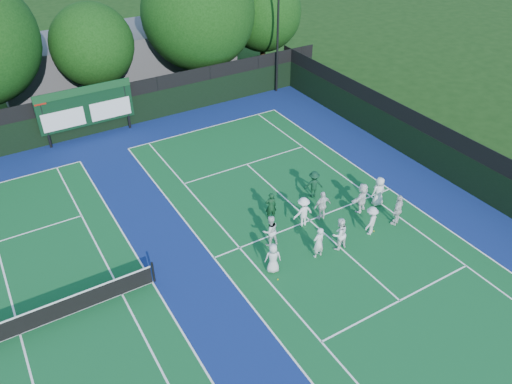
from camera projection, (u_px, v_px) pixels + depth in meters
ground at (322, 231)px, 24.74m from camera, size 120.00×120.00×0.00m
court_apron at (204, 262)px, 22.90m from camera, size 34.00×32.00×0.01m
near_court at (310, 220)px, 25.44m from camera, size 11.05×23.85×0.01m
left_court at (20, 334)px, 19.50m from camera, size 11.05×23.85×0.01m
back_fence at (102, 113)px, 32.69m from camera, size 34.00×0.08×3.00m
divider_fence_right at (439, 152)px, 28.49m from camera, size 0.08×32.00×3.00m
scoreboard at (86, 107)px, 31.50m from camera, size 6.00×0.21×3.55m
clubhouse at (120, 56)px, 39.66m from camera, size 18.00×6.00×4.00m
light_pole_right at (278, 8)px, 35.39m from camera, size 1.20×0.30×10.12m
tennis_net at (17, 326)px, 19.23m from camera, size 11.30×0.10×1.10m
tree_c at (95, 46)px, 33.88m from camera, size 5.60×5.60×7.50m
tree_d at (200, 15)px, 36.73m from camera, size 8.35×8.35×9.89m
tree_e at (264, 14)px, 39.49m from camera, size 6.05×6.05×8.00m
tennis_ball_0 at (278, 279)px, 21.92m from camera, size 0.07×0.07×0.07m
tennis_ball_1 at (301, 215)px, 25.77m from camera, size 0.07×0.07×0.07m
tennis_ball_2 at (374, 231)px, 24.68m from camera, size 0.07×0.07×0.07m
tennis_ball_4 at (270, 206)px, 26.43m from camera, size 0.07×0.07×0.07m
player_front_0 at (273, 258)px, 22.00m from camera, size 0.87×0.73×1.51m
player_front_1 at (319, 242)px, 22.76m from camera, size 0.63×0.44×1.66m
player_front_2 at (339, 234)px, 23.23m from camera, size 0.84×0.66×1.71m
player_front_3 at (371, 221)px, 24.17m from camera, size 1.16×0.95×1.56m
player_front_4 at (398, 210)px, 24.75m from camera, size 1.10×0.77×1.73m
player_back_0 at (270, 231)px, 23.47m from camera, size 0.83×0.67×1.64m
player_back_1 at (303, 212)px, 24.69m from camera, size 1.07×0.62×1.64m
player_back_2 at (322, 205)px, 25.13m from camera, size 0.97×0.44×1.63m
player_back_3 at (362, 198)px, 25.67m from camera, size 1.61×1.03×1.66m
player_back_4 at (379, 191)px, 26.14m from camera, size 0.84×0.57×1.66m
coach_left at (271, 206)px, 25.12m from camera, size 0.66×0.53×1.58m
coach_right at (314, 184)px, 26.76m from camera, size 1.16×0.95×1.57m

